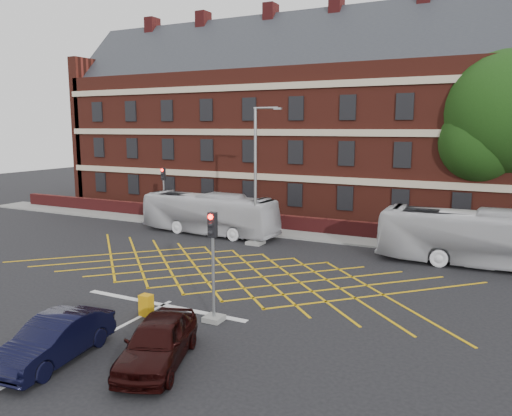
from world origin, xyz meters
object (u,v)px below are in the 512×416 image
at_px(bus_right, 484,238).
at_px(traffic_light_near, 213,277).
at_px(bus_left, 209,214).
at_px(utility_cabinet, 146,305).
at_px(car_maroon, 158,341).
at_px(street_lamp, 256,199).
at_px(car_navy, 55,339).
at_px(direction_signs, 156,204).
at_px(deciduous_tree, 505,123).
at_px(traffic_light_far, 164,200).

bearing_deg(bus_right, traffic_light_near, 144.03).
bearing_deg(bus_left, utility_cabinet, -153.60).
xyz_separation_m(car_maroon, traffic_light_near, (-0.28, 3.81, 1.01)).
bearing_deg(street_lamp, car_navy, -85.21).
bearing_deg(car_navy, bus_left, 100.64).
bearing_deg(car_navy, utility_cabinet, 81.65).
distance_m(street_lamp, direction_signs, 11.44).
distance_m(traffic_light_near, street_lamp, 12.90).
bearing_deg(car_navy, direction_signs, 113.53).
relative_size(car_navy, utility_cabinet, 5.08).
height_order(deciduous_tree, utility_cabinet, deciduous_tree).
relative_size(bus_right, traffic_light_near, 2.59).
relative_size(car_maroon, utility_cabinet, 5.12).
distance_m(car_navy, deciduous_tree, 30.23).
bearing_deg(traffic_light_far, direction_signs, 171.42).
height_order(car_navy, traffic_light_far, traffic_light_far).
distance_m(car_navy, utility_cabinet, 4.39).
relative_size(car_navy, direction_signs, 1.99).
height_order(bus_right, traffic_light_near, traffic_light_near).
distance_m(traffic_light_far, direction_signs, 0.98).
distance_m(bus_right, utility_cabinet, 18.05).
bearing_deg(utility_cabinet, car_navy, -91.57).
distance_m(car_maroon, street_lamp, 16.70).
height_order(car_maroon, traffic_light_far, traffic_light_far).
relative_size(traffic_light_far, direction_signs, 1.94).
bearing_deg(direction_signs, traffic_light_far, -8.58).
distance_m(bus_left, traffic_light_far, 5.86).
relative_size(traffic_light_far, utility_cabinet, 4.96).
bearing_deg(utility_cabinet, bus_left, 112.74).
bearing_deg(car_maroon, bus_right, 43.43).
relative_size(street_lamp, utility_cabinet, 10.00).
relative_size(bus_left, traffic_light_near, 2.40).
relative_size(bus_right, deciduous_tree, 0.89).
relative_size(bus_left, street_lamp, 1.19).
xyz_separation_m(car_navy, car_maroon, (3.09, 1.30, 0.03)).
distance_m(traffic_light_far, street_lamp, 10.51).
height_order(bus_left, direction_signs, bus_left).
xyz_separation_m(bus_right, traffic_light_near, (-8.91, -13.05, 0.23)).
height_order(bus_left, bus_right, bus_right).
height_order(bus_right, utility_cabinet, bus_right).
height_order(bus_left, car_navy, bus_left).
xyz_separation_m(traffic_light_near, street_lamp, (-4.25, 12.12, 1.17)).
distance_m(deciduous_tree, direction_signs, 25.89).
xyz_separation_m(bus_left, utility_cabinet, (5.96, -14.21, -1.00)).
bearing_deg(car_maroon, street_lamp, 86.43).
height_order(bus_right, car_maroon, bus_right).
distance_m(traffic_light_near, direction_signs, 21.74).
bearing_deg(car_navy, traffic_light_far, 111.83).
height_order(car_navy, deciduous_tree, deciduous_tree).
distance_m(deciduous_tree, utility_cabinet, 26.46).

